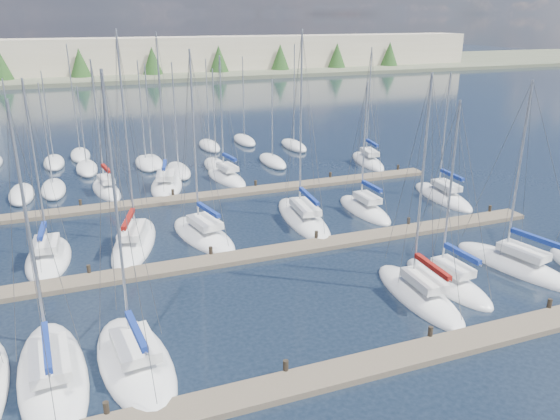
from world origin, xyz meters
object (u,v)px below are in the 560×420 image
object	(u,v)px
sailboat_b	(52,376)
sailboat_d	(419,295)
sailboat_p	(226,177)
sailboat_h	(49,258)
sailboat_j	(203,235)
sailboat_c	(135,361)
sailboat_l	(365,210)
sailboat_m	(443,196)
sailboat_n	(106,190)
sailboat_f	(515,265)
sailboat_k	(303,218)
sailboat_r	(368,161)
sailboat_i	(134,243)
sailboat_o	(167,186)
sailboat_e	(447,282)

from	to	relation	value
sailboat_b	sailboat_d	bearing A→B (deg)	-2.42
sailboat_p	sailboat_h	xyz separation A→B (m)	(-16.73, -14.49, -0.01)
sailboat_j	sailboat_c	bearing A→B (deg)	-126.98
sailboat_l	sailboat_m	bearing A→B (deg)	3.61
sailboat_n	sailboat_p	bearing A→B (deg)	-8.64
sailboat_n	sailboat_m	bearing A→B (deg)	-33.23
sailboat_p	sailboat_c	bearing A→B (deg)	-122.10
sailboat_b	sailboat_c	size ratio (longest dim) A/B	0.93
sailboat_d	sailboat_h	bearing A→B (deg)	148.82
sailboat_h	sailboat_c	size ratio (longest dim) A/B	0.89
sailboat_f	sailboat_k	bearing A→B (deg)	113.59
sailboat_j	sailboat_p	bearing A→B (deg)	56.03
sailboat_m	sailboat_r	bearing A→B (deg)	94.57
sailboat_f	sailboat_h	size ratio (longest dim) A/B	1.00
sailboat_i	sailboat_o	xyz separation A→B (m)	(4.71, 13.33, 0.00)
sailboat_j	sailboat_d	world-z (taller)	sailboat_j
sailboat_r	sailboat_o	size ratio (longest dim) A/B	0.88
sailboat_k	sailboat_e	distance (m)	14.15
sailboat_k	sailboat_d	xyz separation A→B (m)	(1.30, -14.32, 0.00)
sailboat_j	sailboat_h	distance (m)	10.89
sailboat_k	sailboat_j	bearing A→B (deg)	-171.45
sailboat_r	sailboat_i	bearing A→B (deg)	-142.93
sailboat_l	sailboat_h	bearing A→B (deg)	-178.33
sailboat_j	sailboat_e	world-z (taller)	sailboat_j
sailboat_b	sailboat_f	distance (m)	28.70
sailboat_p	sailboat_h	size ratio (longest dim) A/B	1.00
sailboat_c	sailboat_e	bearing A→B (deg)	-1.49
sailboat_o	sailboat_l	distance (m)	19.55
sailboat_f	sailboat_o	world-z (taller)	sailboat_o
sailboat_e	sailboat_f	bearing A→B (deg)	0.24
sailboat_e	sailboat_k	bearing A→B (deg)	102.43
sailboat_p	sailboat_m	distance (m)	21.33
sailboat_r	sailboat_e	size ratio (longest dim) A/B	1.10
sailboat_n	sailboat_h	distance (m)	15.30
sailboat_j	sailboat_f	xyz separation A→B (m)	(18.11, -12.68, -0.00)
sailboat_i	sailboat_p	distance (m)	17.73
sailboat_f	sailboat_h	bearing A→B (deg)	144.13
sailboat_l	sailboat_c	xyz separation A→B (m)	(-21.06, -15.10, -0.00)
sailboat_b	sailboat_o	size ratio (longest dim) A/B	0.89
sailboat_b	sailboat_o	world-z (taller)	sailboat_o
sailboat_l	sailboat_c	bearing A→B (deg)	-144.56
sailboat_r	sailboat_m	distance (m)	13.59
sailboat_i	sailboat_m	xyz separation A→B (m)	(27.75, 0.87, -0.02)
sailboat_c	sailboat_k	bearing A→B (deg)	38.78
sailboat_i	sailboat_n	world-z (taller)	sailboat_i
sailboat_j	sailboat_p	size ratio (longest dim) A/B	1.11
sailboat_d	sailboat_c	xyz separation A→B (m)	(-16.59, -0.69, -0.01)
sailboat_k	sailboat_j	xyz separation A→B (m)	(-8.45, -0.53, -0.00)
sailboat_l	sailboat_e	world-z (taller)	sailboat_e
sailboat_o	sailboat_c	world-z (taller)	sailboat_o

